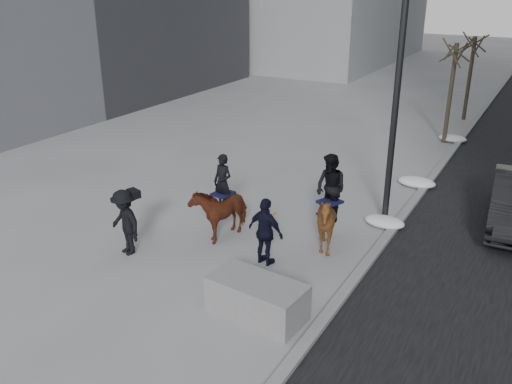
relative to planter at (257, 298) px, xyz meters
The scene contains 11 objects.
ground 2.38m from the planter, 134.77° to the left, with size 120.00×120.00×0.00m, color gray.
curb 11.75m from the planter, 83.42° to the left, with size 0.25×90.00×0.12m, color gray.
planter is the anchor object (origin of this frame).
tree_near 15.26m from the planter, 87.18° to the left, with size 1.20×1.20×4.65m, color #3D3224, non-canonical shape.
tree_far 19.83m from the planter, 87.84° to the left, with size 1.20×1.20×4.47m, color #3A2F22, non-canonical shape.
mounted_left 4.02m from the planter, 133.96° to the left, with size 1.04×1.87×2.30m.
mounted_right 3.51m from the planter, 87.82° to the left, with size 1.86×1.95×2.60m.
feeder 2.29m from the planter, 114.03° to the left, with size 1.09×0.94×1.75m.
camera_crew 4.39m from the planter, behind, with size 1.28×0.97×1.75m.
lamppost 7.50m from the planter, 80.83° to the left, with size 0.25×1.28×9.09m.
snow_piles 10.19m from the planter, 84.11° to the left, with size 1.26×10.52×0.32m.
Camera 1 is at (6.45, -10.16, 6.77)m, focal length 38.00 mm.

